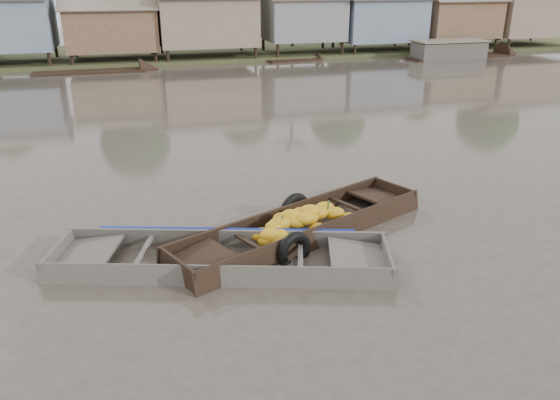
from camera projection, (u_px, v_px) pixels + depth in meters
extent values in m
plane|color=#463E35|center=(301.00, 245.00, 11.76)|extent=(120.00, 120.00, 0.00)
cube|color=#384723|center=(168.00, 54.00, 41.17)|extent=(120.00, 12.00, 0.50)
cube|color=slate|center=(1.00, 23.00, 34.39)|extent=(6.20, 5.20, 3.20)
cube|color=brown|center=(112.00, 29.00, 36.27)|extent=(5.80, 4.60, 2.70)
cube|color=brown|center=(108.00, 1.00, 34.48)|extent=(6.20, 2.67, 1.14)
cube|color=brown|center=(109.00, 0.00, 36.69)|extent=(6.20, 2.67, 1.14)
cube|color=#836D5A|center=(206.00, 20.00, 37.68)|extent=(6.50, 5.30, 3.30)
cube|color=gray|center=(302.00, 19.00, 39.46)|extent=(5.40, 4.70, 2.90)
cube|color=slate|center=(378.00, 19.00, 41.00)|extent=(6.00, 5.00, 3.10)
cube|color=brown|center=(454.00, 18.00, 42.66)|extent=(5.70, 4.90, 2.80)
cube|color=#836D5A|center=(525.00, 13.00, 44.19)|extent=(6.30, 5.10, 3.40)
cylinder|color=#473323|center=(122.00, 11.00, 39.23)|extent=(0.28, 0.28, 6.30)
cylinder|color=#473323|center=(242.00, 16.00, 42.58)|extent=(0.28, 0.28, 5.25)
cylinder|color=#473323|center=(342.00, 12.00, 43.63)|extent=(0.28, 0.28, 5.60)
cylinder|color=#473323|center=(425.00, 17.00, 46.73)|extent=(0.28, 0.28, 4.55)
cylinder|color=#473323|center=(504.00, 3.00, 47.20)|extent=(0.28, 0.28, 6.65)
cube|color=black|center=(302.00, 238.00, 12.28)|extent=(6.26, 3.65, 0.08)
cube|color=black|center=(282.00, 218.00, 12.67)|extent=(5.96, 2.75, 0.60)
cube|color=black|center=(323.00, 238.00, 11.69)|extent=(5.96, 2.75, 0.60)
cube|color=black|center=(393.00, 194.00, 14.04)|extent=(0.62, 1.30, 0.56)
cube|color=black|center=(380.00, 197.00, 13.69)|extent=(1.49, 1.55, 0.21)
cube|color=black|center=(178.00, 272.00, 10.32)|extent=(0.62, 1.30, 0.56)
cube|color=black|center=(202.00, 260.00, 10.62)|extent=(1.49, 1.55, 0.21)
cube|color=black|center=(248.00, 242.00, 11.25)|extent=(0.63, 1.27, 0.05)
cube|color=black|center=(349.00, 206.00, 13.03)|extent=(0.63, 1.27, 0.05)
ellipsoid|color=yellow|center=(310.00, 212.00, 12.13)|extent=(0.63, 0.55, 0.32)
ellipsoid|color=yellow|center=(349.00, 218.00, 12.53)|extent=(0.51, 0.45, 0.26)
ellipsoid|color=yellow|center=(275.00, 227.00, 11.72)|extent=(0.53, 0.46, 0.27)
ellipsoid|color=yellow|center=(301.00, 213.00, 12.65)|extent=(0.51, 0.44, 0.26)
ellipsoid|color=yellow|center=(324.00, 208.00, 12.84)|extent=(0.60, 0.52, 0.31)
ellipsoid|color=yellow|center=(281.00, 218.00, 12.15)|extent=(0.49, 0.42, 0.25)
ellipsoid|color=yellow|center=(270.00, 235.00, 11.54)|extent=(0.62, 0.54, 0.32)
ellipsoid|color=yellow|center=(300.00, 214.00, 12.59)|extent=(0.53, 0.46, 0.27)
ellipsoid|color=yellow|center=(261.00, 234.00, 11.63)|extent=(0.56, 0.49, 0.29)
ellipsoid|color=yellow|center=(318.00, 213.00, 12.29)|extent=(0.57, 0.49, 0.29)
ellipsoid|color=yellow|center=(297.00, 222.00, 11.88)|extent=(0.57, 0.50, 0.30)
ellipsoid|color=yellow|center=(289.00, 220.00, 12.05)|extent=(0.54, 0.47, 0.28)
ellipsoid|color=yellow|center=(267.00, 241.00, 11.51)|extent=(0.48, 0.41, 0.25)
ellipsoid|color=yellow|center=(278.00, 246.00, 11.33)|extent=(0.49, 0.43, 0.25)
ellipsoid|color=yellow|center=(280.00, 224.00, 11.79)|extent=(0.62, 0.54, 0.32)
ellipsoid|color=yellow|center=(288.00, 219.00, 12.22)|extent=(0.50, 0.44, 0.26)
ellipsoid|color=yellow|center=(309.00, 218.00, 12.06)|extent=(0.55, 0.48, 0.28)
ellipsoid|color=yellow|center=(317.00, 229.00, 11.95)|extent=(0.50, 0.43, 0.26)
ellipsoid|color=yellow|center=(300.00, 212.00, 12.16)|extent=(0.47, 0.41, 0.24)
ellipsoid|color=yellow|center=(296.00, 216.00, 12.16)|extent=(0.59, 0.51, 0.30)
ellipsoid|color=yellow|center=(290.00, 216.00, 11.92)|extent=(0.58, 0.51, 0.30)
ellipsoid|color=yellow|center=(279.00, 237.00, 11.48)|extent=(0.62, 0.54, 0.32)
ellipsoid|color=yellow|center=(286.00, 240.00, 11.48)|extent=(0.60, 0.52, 0.31)
ellipsoid|color=yellow|center=(284.00, 240.00, 11.44)|extent=(0.61, 0.53, 0.31)
ellipsoid|color=yellow|center=(335.00, 213.00, 12.51)|extent=(0.57, 0.49, 0.29)
ellipsoid|color=yellow|center=(304.00, 219.00, 11.88)|extent=(0.59, 0.51, 0.30)
cylinder|color=#3F6626|center=(283.00, 220.00, 11.72)|extent=(0.05, 0.05, 0.21)
cylinder|color=#3F6626|center=(310.00, 211.00, 12.19)|extent=(0.05, 0.05, 0.21)
cylinder|color=#3F6626|center=(328.00, 205.00, 12.53)|extent=(0.05, 0.05, 0.21)
torus|color=black|center=(295.00, 211.00, 13.00)|extent=(0.89, 0.54, 0.88)
torus|color=black|center=(294.00, 251.00, 11.08)|extent=(0.85, 0.53, 0.84)
cube|color=#46413B|center=(222.00, 269.00, 10.97)|extent=(6.71, 3.34, 0.08)
cube|color=#46413B|center=(226.00, 241.00, 11.63)|extent=(6.46, 2.17, 0.54)
cube|color=#46413B|center=(216.00, 279.00, 10.14)|extent=(6.46, 2.17, 0.54)
cube|color=#46413B|center=(387.00, 261.00, 10.79)|extent=(0.55, 1.58, 0.51)
cube|color=#46413B|center=(358.00, 258.00, 10.78)|extent=(1.52, 1.70, 0.22)
cube|color=#46413B|center=(59.00, 256.00, 10.98)|extent=(0.55, 1.58, 0.51)
cube|color=#46413B|center=(86.00, 254.00, 10.94)|extent=(1.52, 1.70, 0.22)
cube|color=#46413B|center=(143.00, 253.00, 10.89)|extent=(0.57, 1.54, 0.05)
cube|color=#46413B|center=(300.00, 255.00, 10.80)|extent=(0.57, 1.54, 0.05)
cube|color=#665E54|center=(222.00, 267.00, 10.95)|extent=(5.17, 2.74, 0.02)
cube|color=navy|center=(226.00, 231.00, 11.60)|extent=(5.21, 1.72, 0.13)
torus|color=olive|center=(322.00, 274.00, 10.64)|extent=(0.38, 0.38, 0.05)
torus|color=olive|center=(322.00, 273.00, 10.63)|extent=(0.30, 0.30, 0.05)
cube|color=black|center=(460.00, 58.00, 39.41)|extent=(8.34, 2.61, 0.35)
cube|color=black|center=(295.00, 62.00, 37.78)|extent=(3.88, 1.40, 0.35)
cube|color=black|center=(90.00, 74.00, 33.15)|extent=(6.54, 1.55, 0.35)
cube|color=black|center=(449.00, 51.00, 38.61)|extent=(5.00, 2.00, 1.20)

